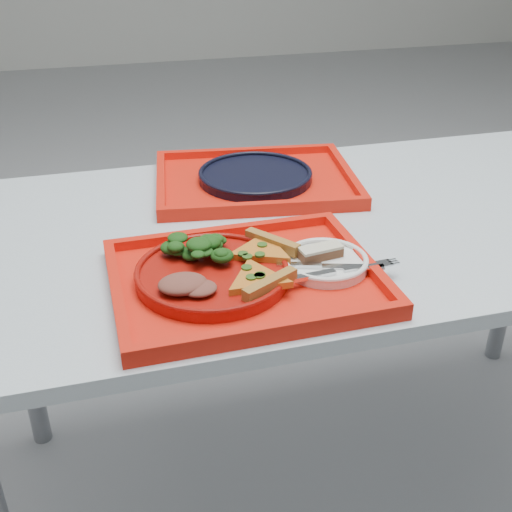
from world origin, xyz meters
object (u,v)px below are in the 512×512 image
(tray_far, at_px, (255,182))
(dinner_plate, at_px, (212,275))
(navy_plate, at_px, (255,177))
(tray_main, at_px, (245,282))
(dessert_bar, at_px, (321,252))

(tray_far, distance_m, dinner_plate, 0.45)
(tray_far, xyz_separation_m, navy_plate, (0.00, 0.00, 0.01))
(tray_main, xyz_separation_m, dessert_bar, (0.14, 0.01, 0.03))
(tray_main, bearing_deg, navy_plate, 72.00)
(dinner_plate, distance_m, navy_plate, 0.45)
(dinner_plate, bearing_deg, dessert_bar, 0.92)
(tray_main, xyz_separation_m, tray_far, (0.13, 0.42, 0.00))
(tray_main, relative_size, navy_plate, 1.73)
(tray_far, height_order, dinner_plate, dinner_plate)
(tray_far, xyz_separation_m, dinner_plate, (-0.19, -0.41, 0.02))
(tray_far, relative_size, navy_plate, 1.73)
(dinner_plate, bearing_deg, tray_main, -10.30)
(dinner_plate, bearing_deg, tray_far, 65.56)
(dinner_plate, xyz_separation_m, navy_plate, (0.19, 0.41, -0.00))
(tray_far, bearing_deg, dinner_plate, -106.65)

